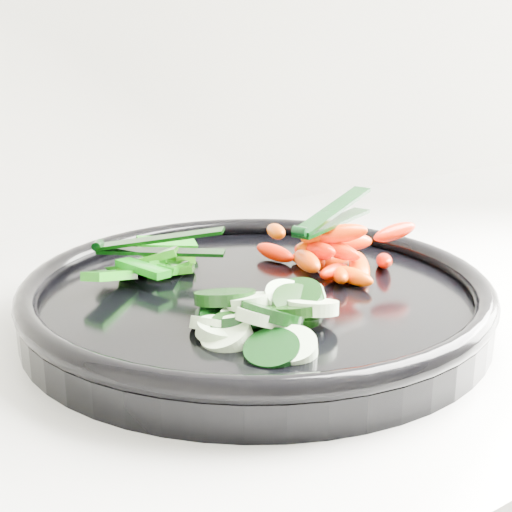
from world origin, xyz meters
TOP-DOWN VIEW (x-y plane):
  - veggie_tray at (-0.36, 1.66)m, footprint 0.38×0.38m
  - cucumber_pile at (-0.40, 1.59)m, footprint 0.12×0.14m
  - carrot_pile at (-0.27, 1.66)m, footprint 0.13×0.13m
  - pepper_pile at (-0.40, 1.75)m, footprint 0.13×0.09m
  - tong_carrot at (-0.27, 1.66)m, footprint 0.11×0.05m
  - tong_pepper at (-0.40, 1.74)m, footprint 0.10×0.08m

SIDE VIEW (x-z plane):
  - veggie_tray at x=-0.36m, z-range 0.93..0.97m
  - pepper_pile at x=-0.40m, z-range 0.95..0.98m
  - cucumber_pile at x=-0.40m, z-range 0.94..0.98m
  - carrot_pile at x=-0.27m, z-range 0.95..1.00m
  - tong_pepper at x=-0.40m, z-range 0.97..0.99m
  - tong_carrot at x=-0.27m, z-range 0.99..1.02m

